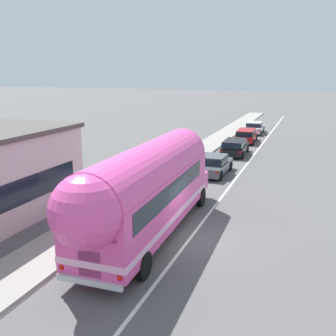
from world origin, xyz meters
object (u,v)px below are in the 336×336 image
(car_fourth, at_px, (255,127))
(car_lead, at_px, (213,164))
(car_second, at_px, (235,146))
(painted_bus, at_px, (145,188))
(car_third, at_px, (246,135))

(car_fourth, bearing_deg, car_lead, -89.84)
(car_second, bearing_deg, car_fourth, 90.94)
(painted_bus, bearing_deg, car_third, 89.92)
(painted_bus, relative_size, car_third, 2.73)
(painted_bus, height_order, car_fourth, painted_bus)
(car_lead, xyz_separation_m, car_fourth, (-0.06, 20.40, 0.01))
(car_fourth, bearing_deg, painted_bus, -89.88)
(painted_bus, relative_size, car_lead, 2.84)
(car_third, xyz_separation_m, car_fourth, (-0.10, 6.61, -0.04))
(car_second, xyz_separation_m, car_fourth, (-0.22, 13.34, -0.04))
(painted_bus, bearing_deg, car_second, 89.53)
(car_third, height_order, car_fourth, same)
(painted_bus, height_order, car_second, painted_bus)
(car_second, distance_m, car_fourth, 13.34)
(car_second, bearing_deg, car_lead, -91.31)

